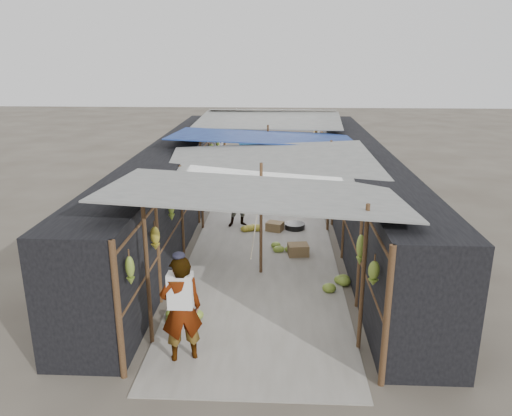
% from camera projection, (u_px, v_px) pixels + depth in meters
% --- Properties ---
extents(ground, '(80.00, 80.00, 0.00)m').
position_uv_depth(ground, '(254.00, 345.00, 8.70)').
color(ground, '#6B6356').
rests_on(ground, ground).
extents(aisle_slab, '(3.60, 16.00, 0.02)m').
position_uv_depth(aisle_slab, '(265.00, 223.00, 14.89)').
color(aisle_slab, '#9E998E').
rests_on(aisle_slab, ground).
extents(stall_left, '(1.40, 15.00, 2.30)m').
position_uv_depth(stall_left, '(174.00, 185.00, 14.68)').
color(stall_left, black).
rests_on(stall_left, ground).
extents(stall_right, '(1.40, 15.00, 2.30)m').
position_uv_depth(stall_right, '(359.00, 188.00, 14.43)').
color(stall_right, black).
rests_on(stall_right, ground).
extents(crate_near, '(0.55, 0.46, 0.30)m').
position_uv_depth(crate_near, '(298.00, 250.00, 12.50)').
color(crate_near, olive).
rests_on(crate_near, ground).
extents(crate_mid, '(0.55, 0.49, 0.27)m').
position_uv_depth(crate_mid, '(275.00, 227.00, 14.23)').
color(crate_mid, olive).
rests_on(crate_mid, ground).
extents(crate_back, '(0.51, 0.44, 0.29)m').
position_uv_depth(crate_back, '(270.00, 202.00, 16.57)').
color(crate_back, olive).
rests_on(crate_back, ground).
extents(black_basin, '(0.59, 0.59, 0.18)m').
position_uv_depth(black_basin, '(295.00, 226.00, 14.40)').
color(black_basin, black).
rests_on(black_basin, ground).
extents(vendor_elderly, '(0.78, 0.64, 1.84)m').
position_uv_depth(vendor_elderly, '(181.00, 309.00, 8.04)').
color(vendor_elderly, white).
rests_on(vendor_elderly, ground).
extents(shopper_blue, '(0.83, 0.70, 1.51)m').
position_uv_depth(shopper_blue, '(240.00, 202.00, 14.45)').
color(shopper_blue, '#1F2D9B').
rests_on(shopper_blue, ground).
extents(vendor_seated, '(0.43, 0.61, 0.86)m').
position_uv_depth(vendor_seated, '(301.00, 196.00, 16.24)').
color(vendor_seated, '#554F4A').
rests_on(vendor_seated, ground).
extents(market_canopy, '(5.62, 15.20, 2.77)m').
position_uv_depth(market_canopy, '(267.00, 142.00, 14.52)').
color(market_canopy, brown).
rests_on(market_canopy, ground).
extents(hanging_bananas, '(3.95, 13.97, 0.87)m').
position_uv_depth(hanging_bananas, '(263.00, 168.00, 14.51)').
color(hanging_bananas, olive).
rests_on(hanging_bananas, ground).
extents(floor_bananas, '(4.04, 10.84, 0.35)m').
position_uv_depth(floor_bananas, '(262.00, 224.00, 14.43)').
color(floor_bananas, olive).
rests_on(floor_bananas, ground).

